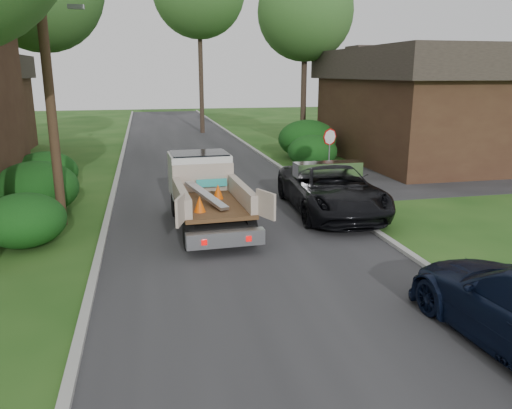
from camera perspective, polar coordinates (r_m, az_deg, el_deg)
The scene contains 16 objects.
ground at distance 12.88m, azimuth 0.53°, elevation -7.09°, with size 120.00×120.00×0.00m, color #1D4714.
road at distance 22.33m, azimuth -5.29°, elevation 2.31°, with size 8.00×90.00×0.02m, color #28282B.
side_street at distance 25.80m, azimuth 22.53°, elevation 2.92°, with size 16.00×7.00×0.02m, color #28282B.
curb_left at distance 22.20m, azimuth -15.85°, elevation 1.87°, with size 0.20×90.00×0.12m, color #9E9E99.
curb_right at distance 23.18m, azimuth 4.82°, elevation 2.92°, with size 0.20×90.00×0.12m, color #9E9E99.
stop_sign at distance 22.31m, azimuth 8.40°, elevation 6.83°, with size 0.71×0.32×2.48m.
utility_pole at distance 16.86m, azimuth -22.81°, elevation 14.95°, with size 2.42×1.25×10.00m.
house_right at distance 30.12m, azimuth 19.27°, elevation 10.84°, with size 9.72×12.96×6.20m.
hedge_left_a at distance 15.58m, azimuth -25.02°, elevation -1.65°, with size 2.34×2.34×1.53m, color #0D3A10.
hedge_left_b at distance 18.93m, azimuth -23.81°, elevation 1.72°, with size 2.86×2.86×1.87m, color #0D3A10.
hedge_left_c at distance 22.37m, azimuth -22.91°, elevation 3.43°, with size 2.60×2.60×1.70m, color #0D3A10.
hedge_right_a at distance 26.37m, azimuth 6.46°, elevation 6.06°, with size 2.60×2.60×1.70m, color #0D3A10.
hedge_right_b at distance 29.37m, azimuth 5.88°, elevation 7.46°, with size 3.38×3.38×2.21m, color #0D3A10.
tree_right_far at distance 33.45m, azimuth 5.68°, elevation 21.01°, with size 6.00×6.00×11.50m.
flatbed_truck at distance 16.57m, azimuth -5.93°, elevation 2.05°, with size 2.66×5.75×2.15m.
black_pickup at distance 17.78m, azimuth 8.59°, elevation 1.77°, with size 2.82×6.11×1.70m, color black.
Camera 1 is at (-2.72, -11.64, 4.79)m, focal length 35.00 mm.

